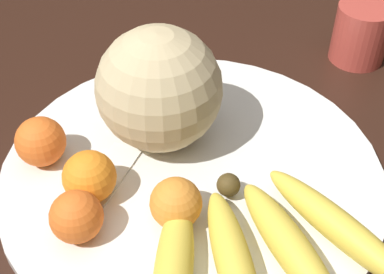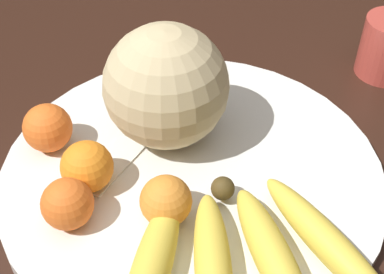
# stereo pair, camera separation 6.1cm
# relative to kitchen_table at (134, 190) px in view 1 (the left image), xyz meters

# --- Properties ---
(kitchen_table) EXTENTS (1.66, 1.06, 0.74)m
(kitchen_table) POSITION_rel_kitchen_table_xyz_m (0.00, 0.00, 0.00)
(kitchen_table) COLOR black
(kitchen_table) RESTS_ON ground_plane
(fruit_bowl) EXTENTS (0.46, 0.46, 0.02)m
(fruit_bowl) POSITION_rel_kitchen_table_xyz_m (0.08, 0.06, 0.09)
(fruit_bowl) COLOR white
(fruit_bowl) RESTS_ON kitchen_table
(melon) EXTENTS (0.15, 0.15, 0.15)m
(melon) POSITION_rel_kitchen_table_xyz_m (0.01, 0.04, 0.17)
(melon) COLOR #C6B284
(melon) RESTS_ON fruit_bowl
(banana_bunch) EXTENTS (0.21, 0.28, 0.04)m
(banana_bunch) POSITION_rel_kitchen_table_xyz_m (0.23, 0.07, 0.12)
(banana_bunch) COLOR #473819
(banana_bunch) RESTS_ON fruit_bowl
(orange_front_left) EXTENTS (0.06, 0.06, 0.06)m
(orange_front_left) POSITION_rel_kitchen_table_xyz_m (-0.00, -0.10, 0.13)
(orange_front_left) COLOR orange
(orange_front_left) RESTS_ON fruit_bowl
(orange_front_right) EXTENTS (0.06, 0.06, 0.06)m
(orange_front_right) POSITION_rel_kitchen_table_xyz_m (0.13, -0.09, 0.13)
(orange_front_right) COLOR orange
(orange_front_right) RESTS_ON fruit_bowl
(orange_mid_center) EXTENTS (0.06, 0.06, 0.06)m
(orange_mid_center) POSITION_rel_kitchen_table_xyz_m (0.15, 0.01, 0.13)
(orange_mid_center) COLOR orange
(orange_mid_center) RESTS_ON fruit_bowl
(orange_back_left) EXTENTS (0.06, 0.06, 0.06)m
(orange_back_left) POSITION_rel_kitchen_table_xyz_m (0.08, -0.06, 0.13)
(orange_back_left) COLOR orange
(orange_back_left) RESTS_ON fruit_bowl
(produce_tag) EXTENTS (0.10, 0.09, 0.00)m
(produce_tag) POSITION_rel_kitchen_table_xyz_m (0.05, -0.04, 0.10)
(produce_tag) COLOR white
(produce_tag) RESTS_ON fruit_bowl
(ceramic_mug) EXTENTS (0.08, 0.12, 0.09)m
(ceramic_mug) POSITION_rel_kitchen_table_xyz_m (-0.07, 0.39, 0.12)
(ceramic_mug) COLOR #B74238
(ceramic_mug) RESTS_ON kitchen_table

